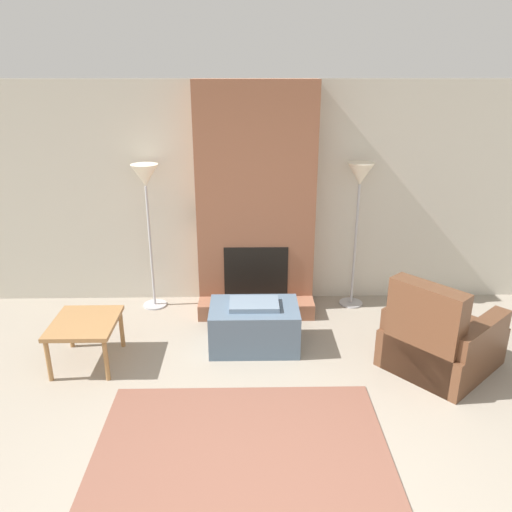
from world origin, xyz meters
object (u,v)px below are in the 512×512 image
object	(u,v)px
floor_lamp_left	(146,187)
armchair	(438,342)
side_table	(85,326)
floor_lamp_right	(359,185)
ottoman	(254,326)

from	to	relation	value
floor_lamp_left	armchair	bearing A→B (deg)	-25.54
side_table	floor_lamp_right	bearing A→B (deg)	23.90
ottoman	floor_lamp_right	bearing A→B (deg)	38.88
side_table	floor_lamp_left	xyz separation A→B (m)	(0.43, 1.25, 1.07)
armchair	side_table	distance (m)	3.36
ottoman	side_table	xyz separation A→B (m)	(-1.62, -0.28, 0.16)
armchair	floor_lamp_left	distance (m)	3.45
ottoman	armchair	bearing A→B (deg)	-13.96
ottoman	side_table	bearing A→B (deg)	-170.11
side_table	floor_lamp_left	world-z (taller)	floor_lamp_left
floor_lamp_left	floor_lamp_right	size ratio (longest dim) A/B	0.99
armchair	floor_lamp_left	world-z (taller)	floor_lamp_left
floor_lamp_right	side_table	bearing A→B (deg)	-156.10
side_table	ottoman	bearing A→B (deg)	9.89
ottoman	armchair	size ratio (longest dim) A/B	0.70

